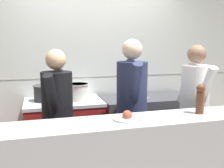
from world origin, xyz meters
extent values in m
cube|color=silver|center=(0.00, 1.38, 1.30)|extent=(8.00, 0.06, 2.60)
cube|color=gray|center=(0.00, 1.34, 1.15)|extent=(8.00, 0.00, 0.01)
cube|color=maroon|center=(-0.51, 0.98, 0.43)|extent=(0.98, 0.70, 0.86)
cube|color=#B7BABF|center=(-0.51, 0.98, 0.88)|extent=(1.00, 0.71, 0.04)
cube|color=#B7BABF|center=(-0.51, 0.64, 0.50)|extent=(0.89, 0.03, 0.10)
cube|color=#38383D|center=(0.68, 0.98, 0.44)|extent=(1.31, 0.65, 0.88)
cube|color=black|center=(0.68, 0.67, 0.05)|extent=(1.28, 0.04, 0.10)
cube|color=#B7BABF|center=(0.17, -0.33, 0.49)|extent=(2.74, 0.45, 0.98)
cylinder|color=#2D2D33|center=(-0.73, 1.02, 1.00)|extent=(0.31, 0.31, 0.20)
cylinder|color=#2D2D33|center=(-0.73, 1.02, 1.10)|extent=(0.33, 0.33, 0.01)
cylinder|color=beige|center=(-0.33, 0.93, 1.01)|extent=(0.27, 0.27, 0.22)
cylinder|color=beige|center=(-0.33, 0.93, 1.12)|extent=(0.29, 0.29, 0.01)
cone|color=#B7BABF|center=(0.53, 1.06, 0.92)|extent=(0.23, 0.23, 0.08)
cube|color=#B7BABF|center=(0.55, 0.85, 0.88)|extent=(0.24, 0.18, 0.01)
cube|color=black|center=(0.39, 0.74, 0.89)|extent=(0.10, 0.08, 0.02)
cylinder|color=white|center=(-0.07, -0.32, 0.99)|extent=(0.25, 0.25, 0.02)
sphere|color=#B24733|center=(-0.07, -0.32, 1.02)|extent=(0.09, 0.09, 0.09)
cylinder|color=brown|center=(0.67, -0.31, 1.08)|extent=(0.08, 0.08, 0.21)
sphere|color=brown|center=(0.67, -0.31, 1.22)|extent=(0.08, 0.08, 0.08)
cube|color=black|center=(-0.64, 0.29, 0.37)|extent=(0.32, 0.26, 0.74)
cylinder|color=black|center=(-0.64, 0.29, 1.05)|extent=(0.41, 0.41, 0.61)
sphere|color=#D8AD84|center=(-0.64, 0.29, 1.48)|extent=(0.21, 0.21, 0.21)
cylinder|color=black|center=(-0.58, 0.47, 1.12)|extent=(0.19, 0.32, 0.51)
cylinder|color=black|center=(-0.70, 0.11, 1.12)|extent=(0.19, 0.32, 0.51)
cube|color=black|center=(0.19, 0.28, 0.40)|extent=(0.32, 0.24, 0.79)
cylinder|color=#262D4C|center=(0.19, 0.28, 1.12)|extent=(0.40, 0.40, 0.65)
sphere|color=beige|center=(0.19, 0.28, 1.58)|extent=(0.22, 0.22, 0.22)
cylinder|color=#262D4C|center=(0.22, 0.48, 1.20)|extent=(0.16, 0.34, 0.55)
cylinder|color=#262D4C|center=(0.15, 0.08, 1.20)|extent=(0.16, 0.34, 0.55)
cube|color=black|center=(0.96, 0.22, 0.38)|extent=(0.29, 0.19, 0.76)
cylinder|color=white|center=(0.96, 0.22, 1.08)|extent=(0.34, 0.34, 0.63)
sphere|color=#8C664C|center=(0.96, 0.22, 1.52)|extent=(0.22, 0.22, 0.22)
cylinder|color=white|center=(0.95, 0.42, 1.15)|extent=(0.11, 0.32, 0.53)
cylinder|color=white|center=(0.96, 0.03, 1.15)|extent=(0.11, 0.32, 0.53)
camera|label=1|loc=(-0.81, -2.43, 1.66)|focal=42.00mm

